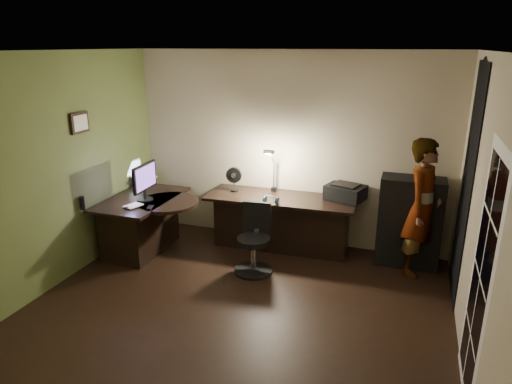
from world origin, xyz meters
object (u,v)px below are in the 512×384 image
(cabinet, at_px, (409,222))
(office_chair, at_px, (253,240))
(desk_right, at_px, (280,223))
(desk_left, at_px, (143,224))
(monitor, at_px, (144,187))
(person, at_px, (423,208))

(cabinet, bearing_deg, office_chair, -154.41)
(desk_right, xyz_separation_m, cabinet, (1.70, 0.10, 0.20))
(desk_left, relative_size, cabinet, 1.14)
(desk_right, relative_size, monitor, 3.74)
(monitor, bearing_deg, desk_left, 143.01)
(monitor, bearing_deg, cabinet, 11.54)
(desk_left, xyz_separation_m, desk_right, (1.78, 0.68, -0.00))
(desk_left, relative_size, person, 0.78)
(monitor, bearing_deg, office_chair, -3.84)
(desk_left, height_order, person, person)
(desk_right, bearing_deg, desk_left, -161.02)
(cabinet, xyz_separation_m, monitor, (-3.36, -0.85, 0.38))
(cabinet, relative_size, monitor, 2.15)
(desk_right, relative_size, person, 1.19)
(desk_right, height_order, person, person)
(desk_left, xyz_separation_m, cabinet, (3.47, 0.78, 0.20))
(desk_left, xyz_separation_m, person, (3.61, 0.57, 0.47))
(desk_right, xyz_separation_m, monitor, (-1.66, -0.76, 0.58))
(monitor, relative_size, office_chair, 0.62)
(desk_left, relative_size, desk_right, 0.66)
(desk_right, distance_m, monitor, 1.91)
(desk_right, xyz_separation_m, person, (1.83, -0.11, 0.48))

